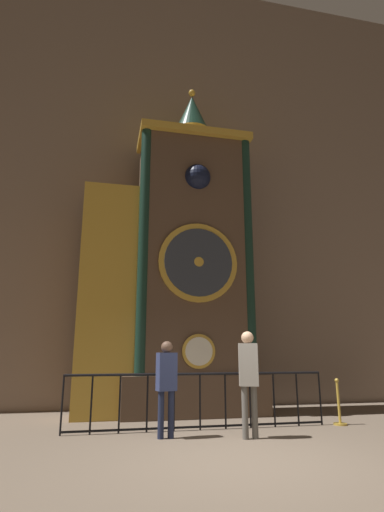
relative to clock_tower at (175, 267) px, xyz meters
name	(u,v)px	position (x,y,z in m)	size (l,w,h in m)	color
ground_plane	(246,461)	(0.26, -4.36, -3.64)	(28.00, 28.00, 0.00)	brown
cathedral_back_wall	(174,170)	(0.17, 1.42, 3.48)	(24.00, 0.32, 14.26)	#7A6656
clock_tower	(175,267)	(0.00, 0.00, 0.00)	(4.61, 1.80, 9.06)	brown
railing_fence	(200,398)	(0.17, -1.99, -3.05)	(5.26, 0.05, 1.08)	black
visitor_near	(166,379)	(-0.61, -2.63, -2.63)	(0.38, 0.28, 1.67)	#1B213A
visitor_far	(248,372)	(0.84, -2.98, -2.52)	(0.39, 0.31, 1.85)	#58554F
stanchion_post	(339,410)	(3.16, -2.07, -3.35)	(0.28, 0.28, 0.93)	#B28E33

